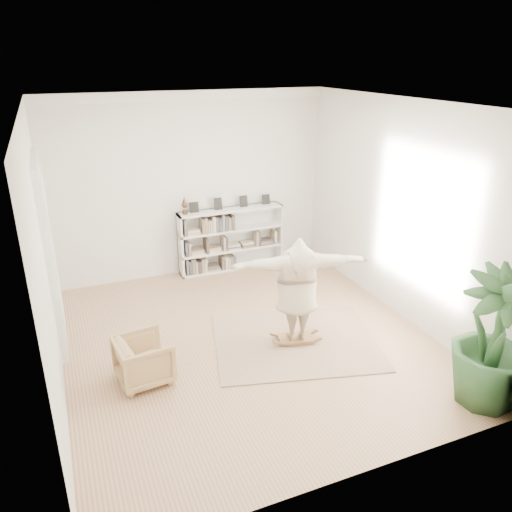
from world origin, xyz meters
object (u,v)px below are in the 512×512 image
at_px(armchair, 144,360).
at_px(person, 297,287).
at_px(houseplant, 494,339).
at_px(bookshelf, 231,240).
at_px(rocker_board, 296,338).

bearing_deg(armchair, person, -94.95).
relative_size(person, houseplant, 1.12).
bearing_deg(person, bookshelf, -76.82).
relative_size(bookshelf, rocker_board, 3.69).
relative_size(armchair, houseplant, 0.40).
bearing_deg(armchair, houseplant, -124.76).
relative_size(armchair, rocker_board, 1.21).
distance_m(armchair, houseplant, 4.56).
xyz_separation_m(bookshelf, houseplant, (1.56, -5.37, 0.28)).
distance_m(armchair, rocker_board, 2.38).
height_order(armchair, houseplant, houseplant).
height_order(bookshelf, armchair, bookshelf).
distance_m(person, houseplant, 2.73).
bearing_deg(bookshelf, rocker_board, -91.33).
bearing_deg(bookshelf, person, -91.33).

